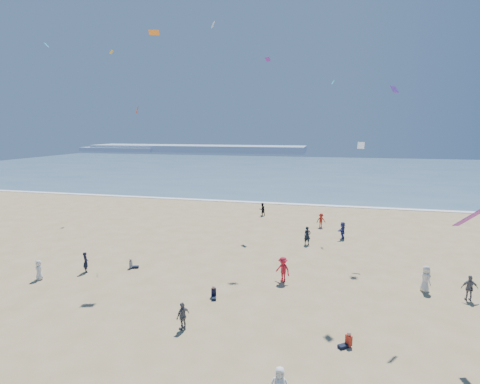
# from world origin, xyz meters

# --- Properties ---
(ocean) EXTENTS (220.00, 100.00, 0.06)m
(ocean) POSITION_xyz_m (0.00, 95.00, 0.03)
(ocean) COLOR #476B84
(ocean) RESTS_ON ground
(surf_line) EXTENTS (220.00, 1.20, 0.08)m
(surf_line) POSITION_xyz_m (0.00, 45.00, 0.04)
(surf_line) COLOR white
(surf_line) RESTS_ON ground
(headland_far) EXTENTS (110.00, 20.00, 3.20)m
(headland_far) POSITION_xyz_m (-60.00, 170.00, 1.60)
(headland_far) COLOR #7A8EA8
(headland_far) RESTS_ON ground
(headland_near) EXTENTS (40.00, 14.00, 2.00)m
(headland_near) POSITION_xyz_m (-100.00, 165.00, 1.00)
(headland_near) COLOR #7A8EA8
(headland_near) RESTS_ON ground
(standing_flyers) EXTENTS (31.79, 43.85, 1.94)m
(standing_flyers) POSITION_xyz_m (4.82, 14.16, 0.88)
(standing_flyers) COLOR #38599A
(standing_flyers) RESTS_ON ground
(seated_group) EXTENTS (18.71, 20.77, 0.84)m
(seated_group) POSITION_xyz_m (2.10, 4.88, 0.42)
(seated_group) COLOR silver
(seated_group) RESTS_ON ground
(kites_aloft) EXTENTS (43.42, 45.56, 28.88)m
(kites_aloft) POSITION_xyz_m (7.85, 14.42, 14.35)
(kites_aloft) COLOR #2AC0E4
(kites_aloft) RESTS_ON ground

